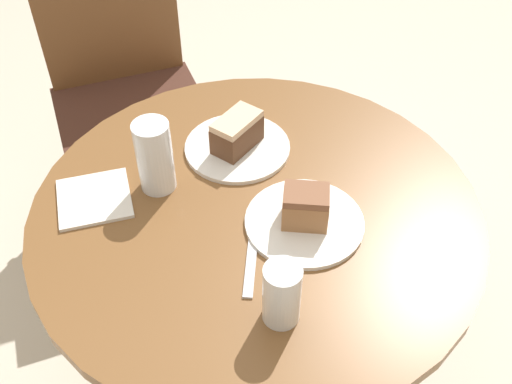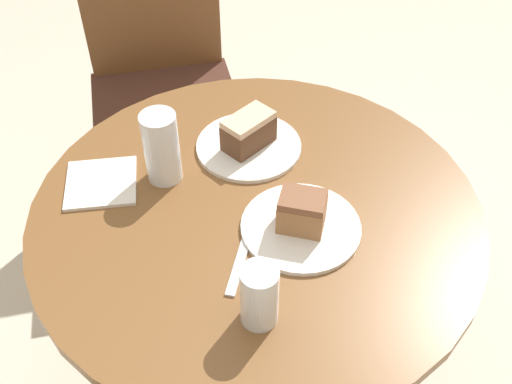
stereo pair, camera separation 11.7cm
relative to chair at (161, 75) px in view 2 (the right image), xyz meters
The scene contains 11 objects.
ground_plane 0.99m from the chair, 90.86° to the right, with size 8.00×8.00×0.00m, color beige.
table 0.85m from the chair, 90.86° to the right, with size 0.91×0.91×0.73m.
chair is the anchor object (origin of this frame).
plate_near 0.97m from the chair, 87.27° to the right, with size 0.23×0.23×0.01m.
plate_far 0.72m from the chair, 86.70° to the right, with size 0.23×0.23×0.01m.
cake_slice_near 0.98m from the chair, 87.27° to the right, with size 0.11×0.10×0.08m.
cake_slice_far 0.73m from the chair, 86.70° to the right, with size 0.13×0.10×0.08m.
glass_lemonade 0.77m from the chair, 102.69° to the right, with size 0.07×0.07×0.16m.
glass_water 1.13m from the chair, 95.47° to the right, with size 0.06×0.06×0.12m.
napkin_stack 0.76m from the chair, 113.17° to the right, with size 0.17×0.17×0.01m.
fork 1.00m from the chair, 95.42° to the right, with size 0.11×0.14×0.00m.
Camera 2 is at (-0.31, -0.77, 1.59)m, focal length 42.00 mm.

